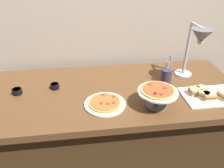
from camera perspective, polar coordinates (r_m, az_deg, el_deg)
The scene contains 10 objects.
ground_plane at distance 2.14m, azimuth 0.65°, elevation -19.00°, with size 8.00×8.00×0.00m, color brown.
back_wall at distance 1.93m, azimuth -1.28°, elevation 17.81°, with size 4.40×0.04×2.40m, color #B7A893.
buffet_table at distance 1.86m, azimuth 0.72°, elevation -11.28°, with size 1.90×0.84×0.76m.
heat_lamp at distance 1.70m, azimuth 21.42°, elevation 10.38°, with size 0.15×0.31×0.44m.
pizza_plate_front at distance 1.47m, azimuth -1.83°, elevation -5.01°, with size 0.28×0.28×0.03m.
pizza_plate_center at distance 1.43m, azimuth 11.79°, elevation -2.20°, with size 0.26×0.26×0.14m.
sandwich_platter at distance 1.68m, azimuth 23.76°, elevation -2.56°, with size 0.39×0.26×0.06m.
sauce_cup_near at distance 1.72m, azimuth -23.43°, elevation -1.72°, with size 0.07×0.07×0.04m.
sauce_cup_far at distance 1.69m, azimuth -14.64°, elevation -0.49°, with size 0.07×0.07×0.04m.
utensil_holder at distance 1.75m, azimuth 13.94°, elevation 2.18°, with size 0.08×0.08×0.22m.
Camera 1 is at (-0.20, -1.37, 1.63)m, focal length 35.23 mm.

